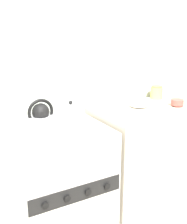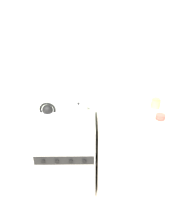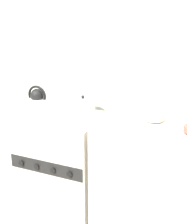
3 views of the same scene
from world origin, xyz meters
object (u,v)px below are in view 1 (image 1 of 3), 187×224
Objects in this scene: kettle at (42,124)px; small_ceramic_bowl at (177,102)px; enamel_bowl at (139,102)px; stove at (60,190)px; cooking_pot at (71,113)px; storage_jar at (157,92)px.

kettle reaches higher than small_ceramic_bowl.
kettle reaches higher than enamel_bowl.
stove is 0.92m from enamel_bowl.
cooking_pot is at bearing 37.31° from stove.
enamel_bowl is at bearing -1.90° from cooking_pot.
stove is at bearing -172.73° from enamel_bowl.
cooking_pot is 2.05× the size of small_ceramic_bowl.
kettle is at bearing -145.31° from cooking_pot.
stove is 6.25× the size of enamel_bowl.
cooking_pot is 1.43× the size of enamel_bowl.
kettle is 1.80× the size of enamel_bowl.
storage_jar is at bearing 7.19° from cooking_pot.
storage_jar reaches higher than enamel_bowl.
enamel_bowl is (0.60, -0.02, 0.00)m from cooking_pot.
small_ceramic_bowl is (0.29, -0.14, -0.01)m from enamel_bowl.
kettle is at bearing -165.00° from storage_jar.
enamel_bowl is 1.26× the size of storage_jar.
cooking_pot is 0.90m from small_ceramic_bowl.
small_ceramic_bowl is at bearing -93.65° from storage_jar.
enamel_bowl is at bearing 154.00° from small_ceramic_bowl.
small_ceramic_bowl reaches higher than stove.
enamel_bowl is (0.90, 0.19, -0.03)m from kettle.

